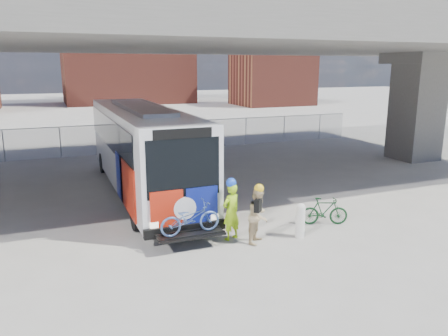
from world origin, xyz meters
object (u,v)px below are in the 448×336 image
bollard (300,219)px  cyclist_tan (259,215)px  cyclist_hivis (231,210)px  bus (142,143)px  bike_parked (324,211)px

bollard → cyclist_tan: cyclist_tan is taller
bollard → cyclist_hivis: (-2.07, 0.67, 0.35)m
bus → cyclist_hivis: size_ratio=6.56×
cyclist_hivis → bollard: bearing=141.1°
bollard → bus: bearing=116.4°
cyclist_hivis → bus: bearing=-98.4°
bus → bike_parked: bearing=-52.6°
bus → bike_parked: (4.84, -6.32, -1.63)m
bike_parked → cyclist_tan: bearing=123.1°
cyclist_hivis → cyclist_tan: (0.68, -0.53, -0.08)m
bus → bike_parked: size_ratio=8.16×
bollard → cyclist_hivis: cyclist_hivis is taller
bus → cyclist_hivis: (1.40, -6.32, -1.16)m
bollard → bike_parked: (1.37, 0.67, -0.12)m
bollard → cyclist_hivis: bearing=162.0°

